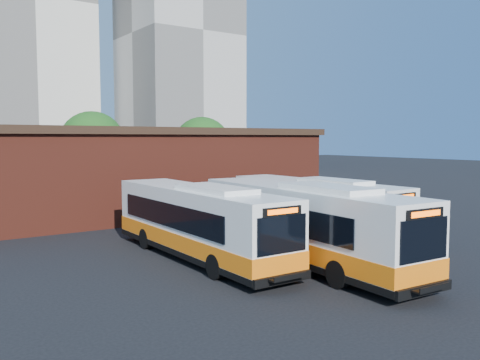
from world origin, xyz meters
TOP-DOWN VIEW (x-y plane):
  - ground at (0.00, 0.00)m, footprint 220.00×220.00m
  - bus_midwest at (-3.21, 4.08)m, footprint 2.89×13.04m
  - bus_mideast at (0.13, 0.48)m, footprint 3.57×13.65m
  - bus_east at (5.02, 4.90)m, footprint 2.85×12.57m
  - transit_worker at (-0.17, -4.41)m, footprint 0.63×0.80m
  - depot_building at (0.00, 20.00)m, footprint 28.60×12.60m
  - tree_mid at (2.00, 34.00)m, footprint 6.56×6.56m
  - tree_east at (13.00, 31.00)m, footprint 6.24×6.24m
  - tower_center at (7.00, 86.00)m, footprint 22.00×20.00m
  - tower_right at (30.00, 68.00)m, footprint 18.00×18.00m

SIDE VIEW (x-z plane):
  - ground at x=0.00m, z-range 0.00..0.00m
  - transit_worker at x=-0.17m, z-range 0.00..1.94m
  - bus_east at x=5.02m, z-range -0.16..3.25m
  - bus_midwest at x=-3.21m, z-range -0.16..3.37m
  - bus_mideast at x=0.13m, z-range -0.17..3.51m
  - depot_building at x=0.00m, z-range 0.06..6.46m
  - tree_east at x=13.00m, z-range 0.85..8.81m
  - tree_mid at x=2.00m, z-range 0.90..9.26m
  - tower_right at x=30.00m, z-range -0.26..48.94m
  - tower_center at x=7.00m, z-range -0.26..60.94m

